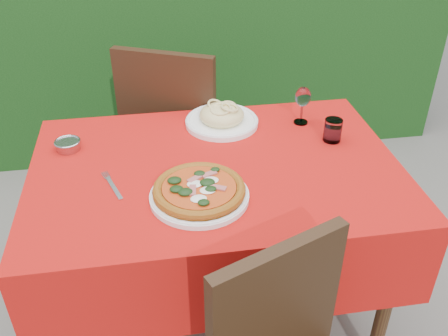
{
  "coord_description": "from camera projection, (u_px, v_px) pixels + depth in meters",
  "views": [
    {
      "loc": [
        -0.2,
        -1.41,
        1.68
      ],
      "look_at": [
        0.02,
        -0.05,
        0.77
      ],
      "focal_mm": 40.0,
      "sensor_mm": 36.0,
      "label": 1
    }
  ],
  "objects": [
    {
      "name": "chair_far",
      "position": [
        176.0,
        130.0,
        2.31
      ],
      "size": [
        0.58,
        0.58,
        0.97
      ],
      "rotation": [
        0.0,
        0.0,
        2.71
      ],
      "color": "black",
      "rests_on": "ground"
    },
    {
      "name": "steel_ramekin",
      "position": [
        68.0,
        145.0,
        1.79
      ],
      "size": [
        0.09,
        0.09,
        0.03
      ],
      "primitive_type": "cylinder",
      "color": "#ADACB3",
      "rests_on": "dining_table"
    },
    {
      "name": "ground",
      "position": [
        217.0,
        313.0,
        2.12
      ],
      "size": [
        60.0,
        60.0,
        0.0
      ],
      "primitive_type": "plane",
      "color": "#635E59",
      "rests_on": "ground"
    },
    {
      "name": "pasta_plate",
      "position": [
        222.0,
        118.0,
        1.94
      ],
      "size": [
        0.28,
        0.28,
        0.08
      ],
      "rotation": [
        0.0,
        0.0,
        -0.33
      ],
      "color": "white",
      "rests_on": "dining_table"
    },
    {
      "name": "dining_table",
      "position": [
        216.0,
        201.0,
        1.79
      ],
      "size": [
        1.26,
        0.86,
        0.75
      ],
      "color": "#422B15",
      "rests_on": "ground"
    },
    {
      "name": "pizza_plate",
      "position": [
        199.0,
        192.0,
        1.53
      ],
      "size": [
        0.33,
        0.33,
        0.06
      ],
      "rotation": [
        0.0,
        0.0,
        0.21
      ],
      "color": "white",
      "rests_on": "dining_table"
    },
    {
      "name": "fork",
      "position": [
        114.0,
        188.0,
        1.59
      ],
      "size": [
        0.08,
        0.18,
        0.0
      ],
      "primitive_type": "cube",
      "rotation": [
        0.0,
        0.0,
        0.34
      ],
      "color": "silver",
      "rests_on": "dining_table"
    },
    {
      "name": "wine_glass",
      "position": [
        303.0,
        98.0,
        1.9
      ],
      "size": [
        0.06,
        0.06,
        0.15
      ],
      "color": "silver",
      "rests_on": "dining_table"
    },
    {
      "name": "water_glass",
      "position": [
        333.0,
        131.0,
        1.83
      ],
      "size": [
        0.06,
        0.06,
        0.09
      ],
      "color": "silver",
      "rests_on": "dining_table"
    }
  ]
}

